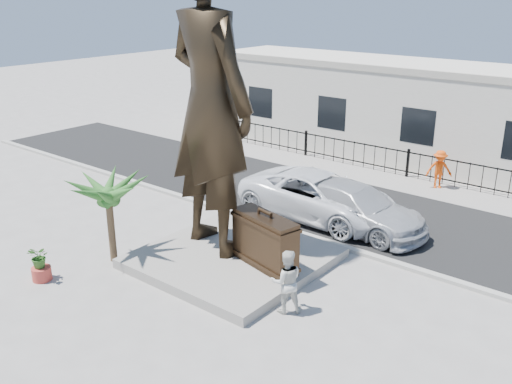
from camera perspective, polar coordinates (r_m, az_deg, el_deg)
ground at (r=16.61m, az=-4.40°, el=-9.33°), size 100.00×100.00×0.00m
street at (r=22.51m, az=9.65°, el=-1.47°), size 40.00×7.00×0.01m
curb at (r=19.73m, az=4.58°, el=-4.21°), size 40.00×0.25×0.12m
far_sidewalk at (r=25.89m, az=14.06°, el=1.06°), size 40.00×2.50×0.02m
plinth at (r=17.81m, az=-2.28°, el=-6.60°), size 5.20×5.20×0.30m
fence at (r=26.42m, az=14.92°, el=2.70°), size 22.00×0.10×1.20m
building at (r=29.82m, az=18.61°, el=7.43°), size 28.00×7.00×4.40m
statue at (r=17.00m, az=-4.56°, el=8.75°), size 3.64×2.72×9.05m
suitcase at (r=16.68m, az=0.89°, el=-4.91°), size 2.35×1.21×1.58m
tourist at (r=14.98m, az=3.05°, el=-8.93°), size 1.07×1.07×1.75m
car_white at (r=21.02m, az=6.34°, el=-0.41°), size 6.05×2.82×1.68m
car_silver at (r=20.32m, az=9.86°, el=-1.49°), size 5.54×2.66×1.55m
worker at (r=25.23m, az=17.85°, el=2.18°), size 1.22×1.07×1.64m
palm_tree at (r=18.54m, az=-13.99°, el=-6.63°), size 1.80×1.80×3.20m
planter at (r=17.90m, az=-20.64°, el=-7.65°), size 0.56×0.56×0.40m
shrub at (r=17.67m, az=-20.85°, el=-6.09°), size 0.68×0.61×0.68m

